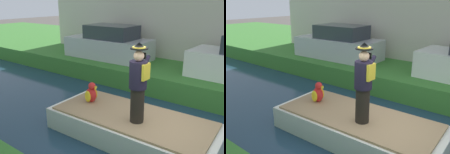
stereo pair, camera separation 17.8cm
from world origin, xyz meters
TOP-DOWN VIEW (x-y plane):
  - ground_plane at (0.00, 0.00)m, footprint 80.00×80.00m
  - canal_water at (0.00, 0.00)m, footprint 5.26×48.00m
  - boat at (0.00, 0.73)m, footprint 1.88×4.24m
  - person_pirate at (-0.20, 0.45)m, footprint 0.61×0.42m
  - parrot_plush at (0.02, 2.05)m, footprint 0.36×0.35m
  - parked_car_silver at (4.20, 4.59)m, footprint 1.76×4.03m

SIDE VIEW (x-z plane):
  - ground_plane at x=0.00m, z-range 0.00..0.00m
  - canal_water at x=0.00m, z-range 0.00..0.10m
  - boat at x=0.00m, z-range 0.10..0.71m
  - parrot_plush at x=0.02m, z-range 0.67..1.24m
  - parked_car_silver at x=4.20m, z-range 0.71..2.21m
  - person_pirate at x=-0.20m, z-range 0.71..2.56m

